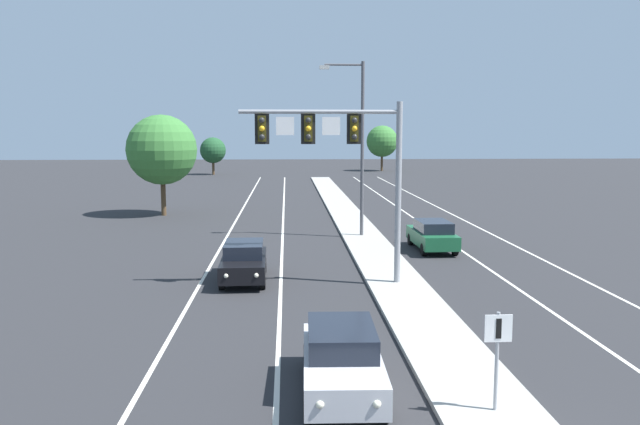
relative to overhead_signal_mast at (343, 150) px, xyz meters
name	(u,v)px	position (x,y,z in m)	size (l,w,h in m)	color
median_island	(385,267)	(2.21, 3.01, -5.39)	(2.40, 110.00, 0.15)	#9E9B93
lane_stripe_oncoming_center	(282,243)	(-2.49, 10.01, -5.46)	(0.14, 100.00, 0.01)	silver
lane_stripe_receding_center	(448,241)	(6.91, 10.01, -5.46)	(0.14, 100.00, 0.01)	silver
edge_stripe_left	(223,243)	(-5.79, 10.01, -5.46)	(0.14, 100.00, 0.01)	silver
edge_stripe_right	(504,240)	(10.21, 10.01, -5.46)	(0.14, 100.00, 0.01)	silver
overhead_signal_mast	(343,150)	(0.00, 0.00, 0.00)	(6.39, 0.44, 7.20)	gray
median_sign_post	(497,347)	(2.30, -11.64, -3.88)	(0.60, 0.10, 2.20)	gray
street_lamp_median	(359,138)	(1.94, 11.48, 0.33)	(2.58, 0.28, 10.00)	#4C4C51
car_oncoming_silver	(342,359)	(-0.94, -10.18, -4.65)	(1.92, 4.51, 1.58)	#B7B7BC
car_oncoming_black	(244,261)	(-4.03, 1.24, -4.65)	(1.89, 4.50, 1.58)	black
car_receding_green	(432,235)	(5.38, 7.34, -4.65)	(1.90, 4.50, 1.58)	#195633
tree_far_left_c	(213,150)	(-12.80, 65.79, -1.97)	(3.71, 3.71, 5.37)	#4C3823
tree_far_right_b	(382,141)	(12.80, 72.92, -0.81)	(4.93, 4.93, 7.14)	#4C3823
tree_far_left_a	(162,150)	(-11.36, 21.86, -0.62)	(5.13, 5.13, 7.43)	#4C3823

